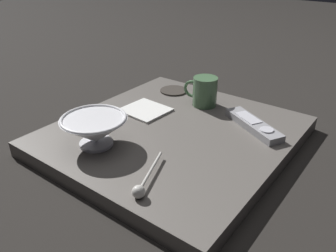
{
  "coord_description": "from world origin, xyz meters",
  "views": [
    {
      "loc": [
        0.62,
        0.45,
        0.45
      ],
      "look_at": [
        0.03,
        0.0,
        0.06
      ],
      "focal_mm": 36.24,
      "sensor_mm": 36.0,
      "label": 1
    }
  ],
  "objects": [
    {
      "name": "drink_coaster",
      "position": [
        -0.21,
        -0.15,
        0.04
      ],
      "size": [
        0.09,
        0.09,
        0.01
      ],
      "color": "#332D28",
      "rests_on": "table"
    },
    {
      "name": "coffee_mug",
      "position": [
        -0.18,
        -0.02,
        0.08
      ],
      "size": [
        0.07,
        0.1,
        0.09
      ],
      "color": "#4C724C",
      "rests_on": "table"
    },
    {
      "name": "cereal_bowl",
      "position": [
        0.17,
        -0.1,
        0.08
      ],
      "size": [
        0.16,
        0.16,
        0.07
      ],
      "color": "silver",
      "rests_on": "table"
    },
    {
      "name": "ground_plane",
      "position": [
        0.0,
        0.0,
        0.0
      ],
      "size": [
        6.0,
        6.0,
        0.0
      ],
      "primitive_type": "plane",
      "color": "black"
    },
    {
      "name": "table",
      "position": [
        0.0,
        0.0,
        0.02
      ],
      "size": [
        0.59,
        0.55,
        0.04
      ],
      "color": "#5B5651",
      "rests_on": "ground"
    },
    {
      "name": "tv_remote_near",
      "position": [
        -0.13,
        0.16,
        0.05
      ],
      "size": [
        0.13,
        0.19,
        0.02
      ],
      "color": "#9E9EA3",
      "rests_on": "table"
    },
    {
      "name": "folded_napkin",
      "position": [
        -0.04,
        -0.13,
        0.04
      ],
      "size": [
        0.12,
        0.13,
        0.01
      ],
      "color": "white",
      "rests_on": "table"
    },
    {
      "name": "teaspoon",
      "position": [
        0.24,
        0.1,
        0.05
      ],
      "size": [
        0.15,
        0.07,
        0.03
      ],
      "color": "silver",
      "rests_on": "table"
    }
  ]
}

